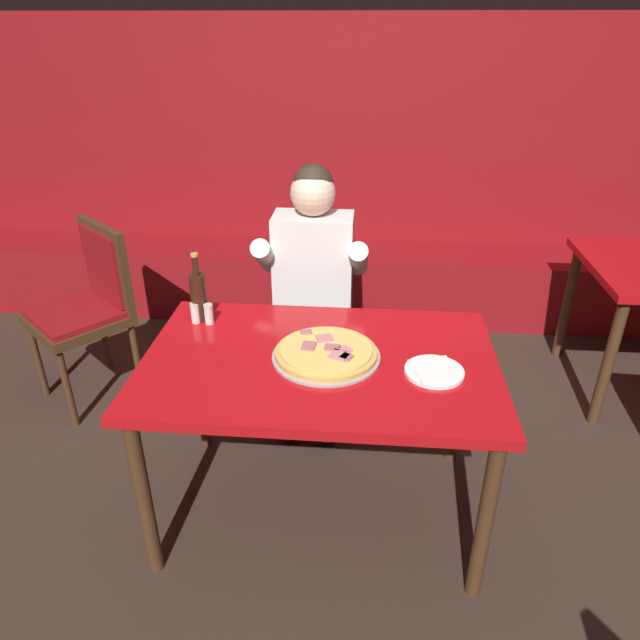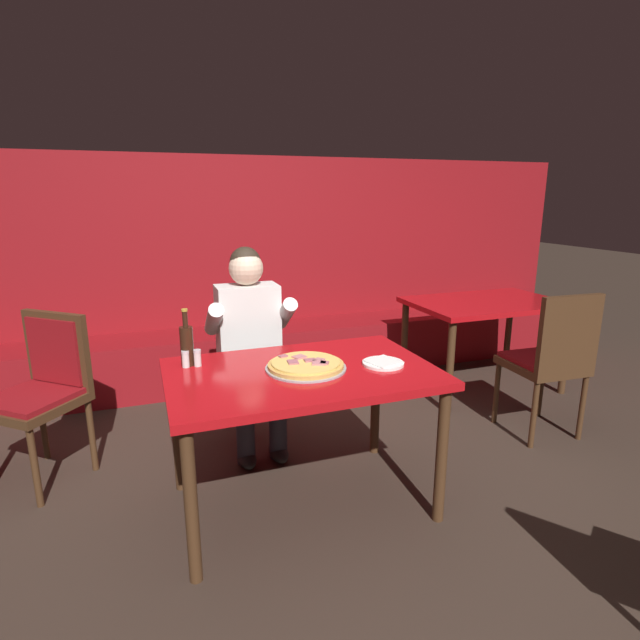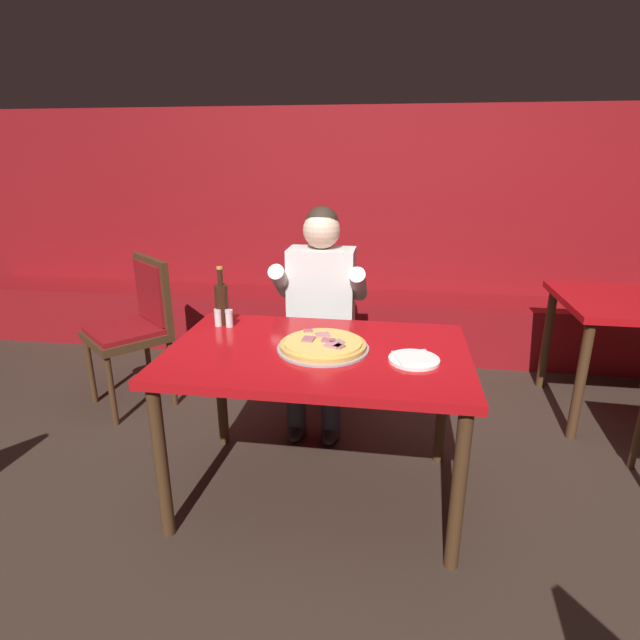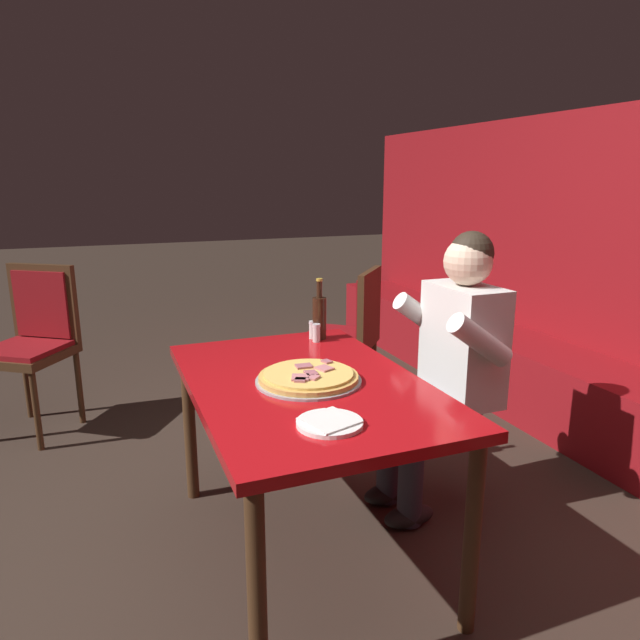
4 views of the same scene
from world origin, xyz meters
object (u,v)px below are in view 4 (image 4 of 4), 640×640
at_px(shaker_parmesan, 316,334).
at_px(dining_chair_near_right, 350,329).
at_px(plate_white_paper, 330,423).
at_px(pizza, 308,377).
at_px(beer_bottle, 319,316).
at_px(shaker_black_pepper, 313,331).
at_px(diner_seated_blue_shirt, 446,361).
at_px(main_dining_table, 305,400).
at_px(dining_chair_side_aisle, 34,336).

relative_size(shaker_parmesan, dining_chair_near_right, 0.09).
distance_m(plate_white_paper, shaker_parmesan, 0.93).
distance_m(pizza, beer_bottle, 0.61).
distance_m(plate_white_paper, beer_bottle, 0.99).
height_order(plate_white_paper, shaker_black_pepper, shaker_black_pepper).
xyz_separation_m(shaker_parmesan, dining_chair_near_right, (-0.80, 0.54, -0.23)).
height_order(pizza, diner_seated_blue_shirt, diner_seated_blue_shirt).
distance_m(pizza, shaker_black_pepper, 0.60).
relative_size(pizza, diner_seated_blue_shirt, 0.31).
height_order(pizza, shaker_black_pepper, shaker_black_pepper).
bearing_deg(main_dining_table, pizza, 13.28).
bearing_deg(dining_chair_near_right, shaker_black_pepper, -35.85).
relative_size(plate_white_paper, beer_bottle, 0.72).
xyz_separation_m(dining_chair_side_aisle, dining_chair_near_right, (0.46, 1.86, -0.03)).
distance_m(beer_bottle, dining_chair_near_right, 0.96).
relative_size(beer_bottle, shaker_parmesan, 3.40).
height_order(main_dining_table, plate_white_paper, plate_white_paper).
relative_size(shaker_parmesan, diner_seated_blue_shirt, 0.07).
bearing_deg(main_dining_table, dining_chair_side_aisle, -147.78).
height_order(pizza, dining_chair_side_aisle, dining_chair_side_aisle).
bearing_deg(shaker_parmesan, shaker_black_pepper, 175.81).
distance_m(main_dining_table, plate_white_paper, 0.43).
height_order(plate_white_paper, shaker_parmesan, shaker_parmesan).
bearing_deg(pizza, shaker_black_pepper, 157.63).
distance_m(plate_white_paper, dining_chair_side_aisle, 2.37).
bearing_deg(dining_chair_near_right, dining_chair_side_aisle, -103.77).
xyz_separation_m(beer_bottle, diner_seated_blue_shirt, (0.42, 0.44, -0.15)).
xyz_separation_m(pizza, plate_white_paper, (0.39, -0.07, -0.01)).
distance_m(plate_white_paper, diner_seated_blue_shirt, 0.92).
bearing_deg(shaker_black_pepper, main_dining_table, -23.79).
xyz_separation_m(main_dining_table, dining_chair_side_aisle, (-1.73, -1.09, -0.08)).
relative_size(main_dining_table, dining_chair_near_right, 1.39).
height_order(main_dining_table, shaker_black_pepper, shaker_black_pepper).
height_order(beer_bottle, dining_chair_side_aisle, beer_bottle).
bearing_deg(main_dining_table, beer_bottle, 153.16).
distance_m(main_dining_table, pizza, 0.10).
relative_size(beer_bottle, dining_chair_near_right, 0.31).
bearing_deg(shaker_parmesan, pizza, -24.27).
bearing_deg(dining_chair_side_aisle, shaker_black_pepper, 47.90).
bearing_deg(plate_white_paper, diner_seated_blue_shirt, 123.67).
xyz_separation_m(shaker_black_pepper, dining_chair_side_aisle, (-1.19, -1.32, -0.20)).
bearing_deg(diner_seated_blue_shirt, shaker_black_pepper, -132.89).
height_order(shaker_black_pepper, dining_chair_side_aisle, dining_chair_side_aisle).
bearing_deg(dining_chair_side_aisle, shaker_parmesan, 46.45).
bearing_deg(pizza, main_dining_table, -166.72).
xyz_separation_m(beer_bottle, dining_chair_side_aisle, (-1.21, -1.35, -0.27)).
distance_m(shaker_black_pepper, diner_seated_blue_shirt, 0.64).
bearing_deg(diner_seated_blue_shirt, plate_white_paper, -56.33).
bearing_deg(shaker_black_pepper, shaker_parmesan, -4.19).
bearing_deg(diner_seated_blue_shirt, dining_chair_side_aisle, -132.31).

